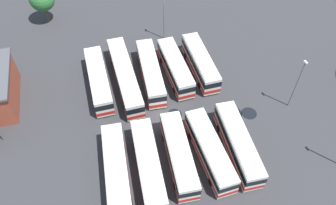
% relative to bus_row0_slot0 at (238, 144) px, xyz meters
% --- Properties ---
extents(ground_plane, '(95.19, 95.19, 0.00)m').
position_rel_bus_row0_slot0_xyz_m(ground_plane, '(9.17, 6.44, -1.79)').
color(ground_plane, '#333335').
extents(bus_row0_slot0, '(12.07, 4.96, 3.37)m').
position_rel_bus_row0_slot0_xyz_m(bus_row0_slot0, '(0.00, 0.00, 0.00)').
color(bus_row0_slot0, silver).
rests_on(bus_row0_slot0, ground_plane).
extents(bus_row0_slot1, '(11.72, 3.90, 3.37)m').
position_rel_bus_row0_slot0_xyz_m(bus_row0_slot1, '(0.58, 3.79, -0.00)').
color(bus_row0_slot1, silver).
rests_on(bus_row0_slot1, ground_plane).
extents(bus_row0_slot2, '(11.73, 5.08, 3.37)m').
position_rel_bus_row0_slot0_xyz_m(bus_row0_slot2, '(1.66, 7.59, -0.00)').
color(bus_row0_slot2, silver).
rests_on(bus_row0_slot2, ground_plane).
extents(bus_row0_slot3, '(12.31, 5.14, 3.37)m').
position_rel_bus_row0_slot0_xyz_m(bus_row0_slot3, '(1.86, 11.61, 0.00)').
color(bus_row0_slot3, silver).
rests_on(bus_row0_slot3, ground_plane).
extents(bus_row0_slot4, '(12.23, 5.30, 3.37)m').
position_rel_bus_row0_slot0_xyz_m(bus_row0_slot4, '(2.74, 15.37, 0.00)').
color(bus_row0_slot4, silver).
rests_on(bus_row0_slot4, ground_plane).
extents(bus_row1_slot0, '(11.60, 4.29, 3.37)m').
position_rel_bus_row0_slot0_xyz_m(bus_row1_slot0, '(15.42, -2.70, -0.00)').
color(bus_row1_slot0, silver).
rests_on(bus_row1_slot0, ground_plane).
extents(bus_row1_slot1, '(11.43, 4.00, 3.37)m').
position_rel_bus_row0_slot0_xyz_m(bus_row1_slot1, '(16.04, 1.33, -0.00)').
color(bus_row1_slot1, silver).
rests_on(bus_row1_slot1, ground_plane).
extents(bus_row1_slot2, '(12.60, 5.26, 3.37)m').
position_rel_bus_row0_slot0_xyz_m(bus_row1_slot2, '(16.63, 5.22, 0.00)').
color(bus_row1_slot2, silver).
rests_on(bus_row1_slot2, ground_plane).
extents(bus_row1_slot3, '(15.25, 4.66, 3.37)m').
position_rel_bus_row0_slot0_xyz_m(bus_row1_slot3, '(17.38, 9.09, 0.00)').
color(bus_row1_slot3, silver).
rests_on(bus_row1_slot3, ground_plane).
extents(bus_row1_slot4, '(12.34, 4.39, 3.37)m').
position_rel_bus_row0_slot0_xyz_m(bus_row1_slot4, '(18.30, 12.93, 0.00)').
color(bus_row1_slot4, silver).
rests_on(bus_row1_slot4, ground_plane).
extents(lamp_post_by_building, '(0.56, 0.28, 8.62)m').
position_rel_bus_row0_slot0_xyz_m(lamp_post_by_building, '(3.65, -11.14, 2.94)').
color(lamp_post_by_building, slate).
rests_on(lamp_post_by_building, ground_plane).
extents(lamp_post_far_corner, '(0.56, 0.28, 8.86)m').
position_rel_bus_row0_slot0_xyz_m(lamp_post_far_corner, '(25.23, -0.82, 3.06)').
color(lamp_post_far_corner, slate).
rests_on(lamp_post_far_corner, ground_plane).
extents(puddle_back_corner, '(2.10, 2.10, 0.01)m').
position_rel_bus_row0_slot0_xyz_m(puddle_back_corner, '(8.94, 4.75, -1.78)').
color(puddle_back_corner, black).
rests_on(puddle_back_corner, ground_plane).
extents(puddle_between_rows, '(2.63, 2.63, 0.01)m').
position_rel_bus_row0_slot0_xyz_m(puddle_between_rows, '(5.63, -2.97, -1.78)').
color(puddle_between_rows, black).
rests_on(puddle_between_rows, ground_plane).
extents(puddle_front_lane, '(2.24, 2.24, 0.01)m').
position_rel_bus_row0_slot0_xyz_m(puddle_front_lane, '(4.70, -5.09, -1.78)').
color(puddle_front_lane, black).
rests_on(puddle_front_lane, ground_plane).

